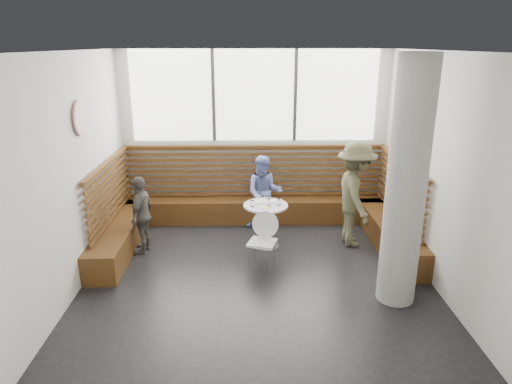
{
  "coord_description": "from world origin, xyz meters",
  "views": [
    {
      "loc": [
        -0.14,
        -6.0,
        3.29
      ],
      "look_at": [
        0.0,
        1.0,
        1.0
      ],
      "focal_mm": 32.0,
      "sensor_mm": 36.0,
      "label": 1
    }
  ],
  "objects_px": {
    "cafe_table": "(266,217)",
    "child_back": "(264,193)",
    "adult_man": "(355,195)",
    "cafe_chair": "(262,236)",
    "concrete_column": "(406,185)",
    "child_left": "(142,215)"
  },
  "relations": [
    {
      "from": "child_back",
      "to": "child_left",
      "type": "bearing_deg",
      "value": -150.42
    },
    {
      "from": "cafe_chair",
      "to": "adult_man",
      "type": "height_order",
      "value": "adult_man"
    },
    {
      "from": "adult_man",
      "to": "child_back",
      "type": "bearing_deg",
      "value": 60.17
    },
    {
      "from": "cafe_chair",
      "to": "adult_man",
      "type": "xyz_separation_m",
      "value": [
        1.57,
        0.8,
        0.39
      ]
    },
    {
      "from": "adult_man",
      "to": "child_back",
      "type": "distance_m",
      "value": 1.68
    },
    {
      "from": "concrete_column",
      "to": "cafe_table",
      "type": "bearing_deg",
      "value": 135.38
    },
    {
      "from": "adult_man",
      "to": "child_back",
      "type": "relative_size",
      "value": 1.3
    },
    {
      "from": "cafe_table",
      "to": "child_back",
      "type": "height_order",
      "value": "child_back"
    },
    {
      "from": "cafe_table",
      "to": "child_back",
      "type": "xyz_separation_m",
      "value": [
        0.01,
        0.86,
        0.14
      ]
    },
    {
      "from": "concrete_column",
      "to": "child_back",
      "type": "height_order",
      "value": "concrete_column"
    },
    {
      "from": "cafe_table",
      "to": "adult_man",
      "type": "height_order",
      "value": "adult_man"
    },
    {
      "from": "cafe_table",
      "to": "cafe_chair",
      "type": "height_order",
      "value": "cafe_chair"
    },
    {
      "from": "concrete_column",
      "to": "adult_man",
      "type": "relative_size",
      "value": 1.8
    },
    {
      "from": "child_back",
      "to": "cafe_chair",
      "type": "bearing_deg",
      "value": -89.59
    },
    {
      "from": "cafe_table",
      "to": "child_left",
      "type": "height_order",
      "value": "child_left"
    },
    {
      "from": "concrete_column",
      "to": "cafe_table",
      "type": "xyz_separation_m",
      "value": [
        -1.69,
        1.67,
        -1.06
      ]
    },
    {
      "from": "cafe_chair",
      "to": "adult_man",
      "type": "relative_size",
      "value": 0.48
    },
    {
      "from": "child_back",
      "to": "child_left",
      "type": "height_order",
      "value": "child_back"
    },
    {
      "from": "cafe_chair",
      "to": "cafe_table",
      "type": "bearing_deg",
      "value": 101.28
    },
    {
      "from": "cafe_chair",
      "to": "child_left",
      "type": "distance_m",
      "value": 2.03
    },
    {
      "from": "cafe_chair",
      "to": "child_back",
      "type": "bearing_deg",
      "value": 104.66
    },
    {
      "from": "child_back",
      "to": "concrete_column",
      "type": "bearing_deg",
      "value": -52.73
    }
  ]
}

